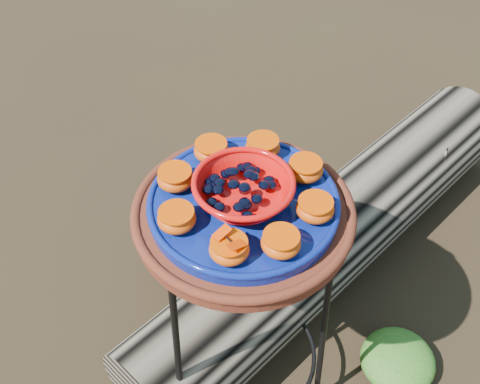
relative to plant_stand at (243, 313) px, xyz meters
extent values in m
plane|color=black|center=(0.00, 0.00, -0.35)|extent=(60.00, 60.00, 0.00)
cylinder|color=#3C1D0C|center=(0.00, 0.00, 0.37)|extent=(0.46, 0.46, 0.04)
cylinder|color=#000D61|center=(0.00, 0.00, 0.40)|extent=(0.39, 0.39, 0.03)
ellipsoid|color=#CD3E00|center=(-0.06, -0.14, 0.43)|extent=(0.08, 0.08, 0.04)
ellipsoid|color=#CD3E00|center=(0.04, -0.14, 0.43)|extent=(0.08, 0.08, 0.04)
ellipsoid|color=#CD3E00|center=(0.13, -0.07, 0.43)|extent=(0.08, 0.08, 0.04)
ellipsoid|color=#CD3E00|center=(0.14, 0.04, 0.43)|extent=(0.08, 0.08, 0.04)
ellipsoid|color=#CD3E00|center=(0.07, 0.13, 0.43)|extent=(0.08, 0.08, 0.04)
ellipsoid|color=#CD3E00|center=(-0.04, 0.14, 0.43)|extent=(0.08, 0.08, 0.04)
ellipsoid|color=#CD3E00|center=(-0.13, 0.07, 0.43)|extent=(0.08, 0.08, 0.04)
ellipsoid|color=#CD3E00|center=(-0.14, -0.04, 0.43)|extent=(0.08, 0.08, 0.04)
ellipsoid|color=#255619|center=(-0.25, 0.04, -0.29)|extent=(0.25, 0.25, 0.12)
ellipsoid|color=#255619|center=(0.45, -0.07, -0.30)|extent=(0.22, 0.22, 0.11)
ellipsoid|color=#255619|center=(-0.05, 0.46, -0.26)|extent=(0.35, 0.35, 0.18)
camera|label=1|loc=(-0.19, -0.83, 1.30)|focal=45.00mm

